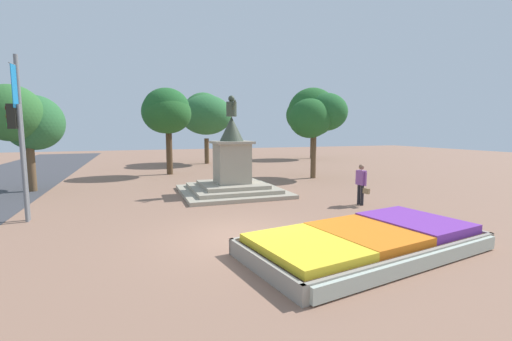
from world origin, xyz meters
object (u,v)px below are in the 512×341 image
at_px(flower_planter, 368,241).
at_px(statue_monument, 232,173).
at_px(banner_pole, 21,135).
at_px(traffic_light_mid_block, 17,141).
at_px(pedestrian_with_handbag, 361,182).

xyz_separation_m(flower_planter, statue_monument, (-1.07, 8.99, 0.74)).
bearing_deg(banner_pole, traffic_light_mid_block, -105.85).
bearing_deg(traffic_light_mid_block, banner_pole, 74.15).
distance_m(statue_monument, pedestrian_with_handbag, 6.12).
height_order(statue_monument, traffic_light_mid_block, statue_monument).
xyz_separation_m(banner_pole, pedestrian_with_handbag, (12.25, -1.80, -1.97)).
xyz_separation_m(statue_monument, traffic_light_mid_block, (-8.04, -2.80, 1.72)).
xyz_separation_m(traffic_light_mid_block, banner_pole, (0.07, 0.23, 0.19)).
height_order(traffic_light_mid_block, banner_pole, banner_pole).
distance_m(flower_planter, traffic_light_mid_block, 11.28).
bearing_deg(statue_monument, banner_pole, -162.13).
distance_m(traffic_light_mid_block, banner_pole, 0.31).
height_order(flower_planter, pedestrian_with_handbag, pedestrian_with_handbag).
relative_size(traffic_light_mid_block, banner_pole, 0.71).
bearing_deg(pedestrian_with_handbag, statue_monument, 134.37).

